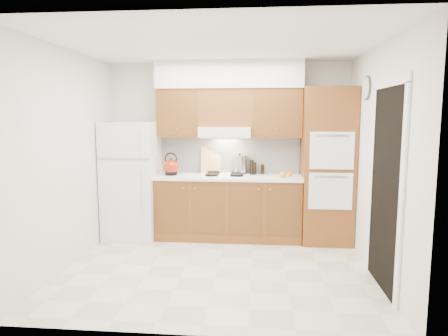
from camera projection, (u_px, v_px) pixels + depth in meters
The scene contains 26 objects.
floor at pixel (218, 268), 4.79m from camera, with size 3.60×3.60×0.00m, color beige.
ceiling at pixel (218, 45), 4.45m from camera, with size 3.60×3.60×0.00m, color white.
wall_back at pixel (228, 149), 6.10m from camera, with size 3.60×0.02×2.60m, color silver.
wall_left at pixel (69, 159), 4.78m from camera, with size 0.02×3.00×2.60m, color silver.
wall_right at pixel (378, 162), 4.46m from camera, with size 0.02×3.00×2.60m, color silver.
fridge at pixel (132, 180), 5.93m from camera, with size 0.75×0.72×1.72m, color white.
base_cabinets at pixel (228, 208), 5.91m from camera, with size 2.11×0.60×0.90m, color brown.
countertop at pixel (228, 177), 5.84m from camera, with size 2.13×0.62×0.04m, color white.
backsplash at pixel (230, 155), 6.09m from camera, with size 2.11×0.03×0.56m, color white.
oven_cabinet at pixel (327, 166), 5.68m from camera, with size 0.70×0.65×2.20m, color brown.
upper_cab_left at pixel (179, 113), 5.93m from camera, with size 0.63×0.33×0.70m, color brown.
upper_cab_right at pixel (276, 113), 5.80m from camera, with size 0.73×0.33×0.70m, color brown.
range_hood at pixel (225, 132), 5.84m from camera, with size 0.75×0.45×0.15m, color silver.
upper_cab_over_hood at pixel (226, 108), 5.86m from camera, with size 0.75×0.33×0.55m, color brown.
soffit at pixel (229, 75), 5.78m from camera, with size 2.13×0.36×0.40m, color silver.
cooktop at pixel (225, 175), 5.86m from camera, with size 0.74×0.50×0.01m, color white.
doorway at pixel (385, 189), 4.15m from camera, with size 0.02×0.90×2.10m, color black.
wall_clock at pixel (367, 88), 4.89m from camera, with size 0.30×0.30×0.02m, color #3F3833.
kettle at pixel (171, 167), 5.88m from camera, with size 0.22×0.22×0.22m, color #9B200B.
cutting_board at pixel (211, 160), 6.09m from camera, with size 0.30×0.02×0.40m, color tan.
stock_pot at pixel (240, 164), 5.98m from camera, with size 0.24×0.24×0.25m, color #B1B2B6.
condiment_a at pixel (252, 167), 5.95m from camera, with size 0.06×0.06×0.22m, color black.
condiment_b at pixel (255, 168), 5.94m from camera, with size 0.06×0.06×0.18m, color black.
condiment_c at pixel (262, 169), 5.97m from camera, with size 0.05×0.05×0.15m, color black.
orange_near at pixel (283, 175), 5.62m from camera, with size 0.09×0.09×0.09m, color orange.
orange_far at pixel (290, 174), 5.76m from camera, with size 0.07×0.07×0.07m, color orange.
Camera 1 is at (0.48, -4.57, 1.81)m, focal length 32.00 mm.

